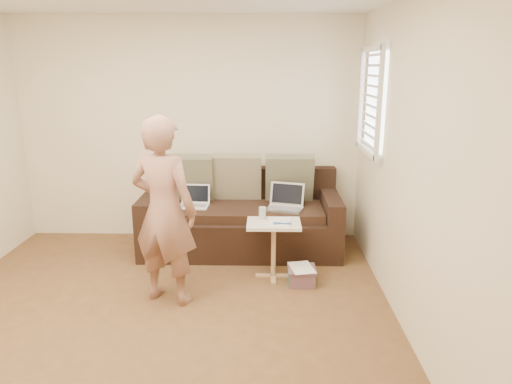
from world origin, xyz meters
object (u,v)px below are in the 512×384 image
(sofa, at_px, (241,214))
(person, at_px, (164,211))
(laptop_silver, at_px, (284,210))
(striped_box, at_px, (302,275))
(laptop_white, at_px, (194,207))
(side_table, at_px, (273,250))
(drinking_glass, at_px, (262,213))

(sofa, distance_m, person, 1.41)
(laptop_silver, height_order, striped_box, laptop_silver)
(sofa, bearing_deg, laptop_white, -173.00)
(sofa, xyz_separation_m, laptop_silver, (0.48, -0.15, 0.10))
(sofa, bearing_deg, side_table, -64.03)
(person, height_order, striped_box, person)
(laptop_white, relative_size, striped_box, 1.21)
(laptop_silver, relative_size, side_table, 0.67)
(side_table, xyz_separation_m, drinking_glass, (-0.11, 0.10, 0.35))
(striped_box, bearing_deg, laptop_silver, 101.23)
(person, bearing_deg, striped_box, -145.69)
(drinking_glass, bearing_deg, person, -144.96)
(laptop_white, bearing_deg, side_table, -33.91)
(sofa, xyz_separation_m, striped_box, (0.63, -0.88, -0.34))
(drinking_glass, xyz_separation_m, striped_box, (0.38, -0.26, -0.55))
(laptop_silver, relative_size, striped_box, 1.44)
(sofa, xyz_separation_m, side_table, (0.35, -0.73, -0.14))
(laptop_white, xyz_separation_m, side_table, (0.88, -0.66, -0.23))
(drinking_glass, bearing_deg, side_table, -43.25)
(person, xyz_separation_m, side_table, (0.95, 0.49, -0.55))
(person, xyz_separation_m, striped_box, (1.22, 0.33, -0.75))
(laptop_white, relative_size, drinking_glass, 2.70)
(laptop_silver, bearing_deg, person, -119.17)
(laptop_silver, distance_m, laptop_white, 1.01)
(laptop_white, bearing_deg, laptop_silver, -1.45)
(sofa, xyz_separation_m, drinking_glass, (0.24, -0.62, 0.21))
(striped_box, bearing_deg, sofa, 125.35)
(sofa, relative_size, person, 1.32)
(laptop_silver, distance_m, drinking_glass, 0.54)
(sofa, distance_m, laptop_white, 0.54)
(person, bearing_deg, drinking_glass, -125.86)
(person, distance_m, drinking_glass, 1.05)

